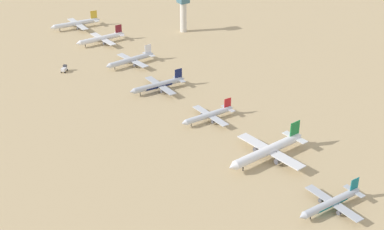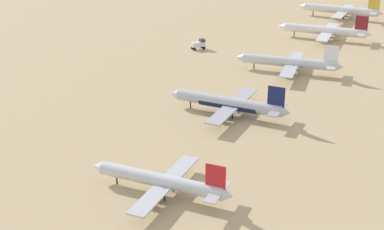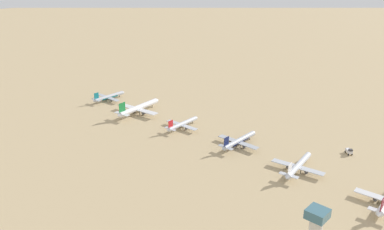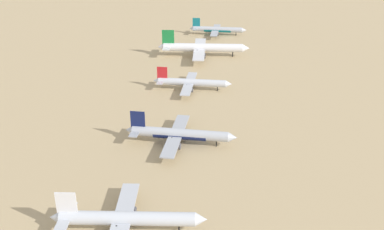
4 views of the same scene
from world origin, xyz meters
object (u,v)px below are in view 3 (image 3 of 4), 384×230
Objects in this scene: parked_jet_2 at (298,165)px; parked_jet_4 at (182,124)px; parked_jet_3 at (239,141)px; parked_jet_6 at (109,97)px; parked_jet_5 at (138,108)px; service_truck at (349,151)px.

parked_jet_4 is at bearing 89.83° from parked_jet_2.
parked_jet_4 is (0.27, 89.11, -0.40)m from parked_jet_2.
parked_jet_3 is 1.10× the size of parked_jet_4.
parked_jet_6 is at bearing 89.62° from parked_jet_2.
parked_jet_5 reaches higher than parked_jet_6.
service_truck is (38.59, -187.56, -1.10)m from parked_jet_6.
parked_jet_5 is at bearing 105.88° from service_truck.
parked_jet_3 is 132.11m from parked_jet_6.
parked_jet_2 is at bearing -90.38° from parked_jet_6.
parked_jet_5 is 8.25× the size of service_truck.
parked_jet_5 is 1.38× the size of parked_jet_6.
parked_jet_2 is 89.11m from parked_jet_4.
parked_jet_6 is (2.91, 41.69, -1.27)m from parked_jet_5.
parked_jet_6 reaches higher than parked_jet_4.
service_truck is (39.49, -101.20, -1.07)m from parked_jet_4.
parked_jet_4 is 5.83× the size of service_truck.
parked_jet_5 is at bearing 92.57° from parked_jet_4.
parked_jet_6 is at bearing 91.27° from parked_jet_3.
parked_jet_2 is 0.80× the size of parked_jet_5.
parked_jet_3 is at bearing -86.30° from parked_jet_5.
parked_jet_3 is 65.96m from service_truck.
service_truck is at bearing -57.28° from parked_jet_3.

